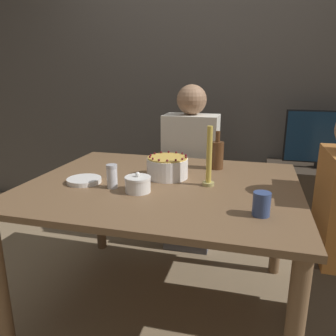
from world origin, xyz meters
The scene contains 13 objects.
ground_plane centered at (0.00, 0.00, 0.00)m, with size 12.00×12.00×0.00m, color #8C7556.
wall_behind centered at (0.00, 1.40, 1.30)m, with size 8.00×0.05×2.60m.
dining_table centered at (0.00, 0.00, 0.65)m, with size 1.41×1.15×0.75m.
cake centered at (0.00, 0.10, 0.81)m, with size 0.23×0.23×0.13m.
sugar_bowl centered at (-0.08, -0.17, 0.79)m, with size 0.13×0.13×0.10m.
sugar_shaker centered at (-0.22, -0.14, 0.82)m, with size 0.06×0.06×0.12m.
plate_stack centered at (-0.40, -0.10, 0.77)m, with size 0.18×0.18×0.02m.
candle centered at (0.24, 0.02, 0.88)m, with size 0.06×0.06×0.31m.
bottle centered at (0.24, 0.35, 0.84)m, with size 0.08×0.08×0.23m.
cup centered at (0.50, -0.30, 0.80)m, with size 0.07×0.07×0.10m.
person_man_blue_shirt centered at (0.00, 0.78, 0.55)m, with size 0.40×0.34×1.24m.
side_cabinet centered at (0.98, 1.12, 0.30)m, with size 0.81×0.46×0.60m.
tv_monitor centered at (0.98, 1.13, 0.84)m, with size 0.58×0.10×0.45m.
Camera 1 is at (0.46, -1.59, 1.30)m, focal length 35.00 mm.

